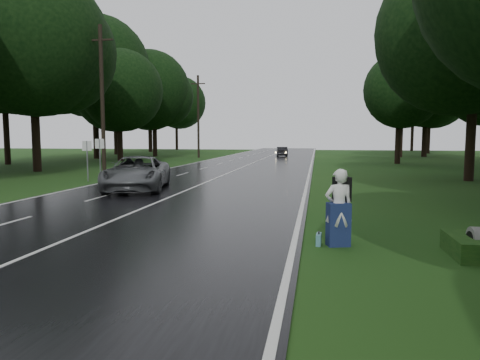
# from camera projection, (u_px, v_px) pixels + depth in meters

# --- Properties ---
(ground) EXTENTS (160.00, 160.00, 0.00)m
(ground) POSITION_uv_depth(u_px,v_px,m) (56.00, 246.00, 10.88)
(ground) COLOR #1C3F12
(ground) RESTS_ON ground
(road) EXTENTS (12.00, 140.00, 0.04)m
(road) POSITION_uv_depth(u_px,v_px,m) (224.00, 175.00, 30.48)
(road) COLOR black
(road) RESTS_ON ground
(lane_center) EXTENTS (0.12, 140.00, 0.01)m
(lane_center) POSITION_uv_depth(u_px,v_px,m) (224.00, 175.00, 30.48)
(lane_center) COLOR silver
(lane_center) RESTS_ON road
(grey_car) EXTENTS (4.04, 6.45, 1.66)m
(grey_car) POSITION_uv_depth(u_px,v_px,m) (137.00, 173.00, 21.91)
(grey_car) COLOR #525557
(grey_car) RESTS_ON road
(far_car) EXTENTS (1.81, 4.03, 1.28)m
(far_car) POSITION_uv_depth(u_px,v_px,m) (282.00, 152.00, 57.90)
(far_car) COLOR black
(far_car) RESTS_ON road
(hitchhiker) EXTENTS (0.80, 0.76, 1.91)m
(hitchhiker) POSITION_uv_depth(u_px,v_px,m) (339.00, 210.00, 10.79)
(hitchhiker) COLOR silver
(hitchhiker) RESTS_ON ground
(suitcase) EXTENTS (0.14, 0.41, 0.29)m
(suitcase) POSITION_uv_depth(u_px,v_px,m) (319.00, 239.00, 10.92)
(suitcase) COLOR teal
(suitcase) RESTS_ON ground
(utility_pole_mid) EXTENTS (1.80, 0.28, 10.33)m
(utility_pole_mid) POSITION_uv_depth(u_px,v_px,m) (105.00, 175.00, 31.14)
(utility_pole_mid) COLOR black
(utility_pole_mid) RESTS_ON ground
(utility_pole_far) EXTENTS (1.80, 0.28, 10.28)m
(utility_pole_far) POSITION_uv_depth(u_px,v_px,m) (199.00, 158.00, 55.82)
(utility_pole_far) COLOR black
(utility_pole_far) RESTS_ON ground
(road_sign_a) EXTENTS (0.58, 0.10, 2.42)m
(road_sign_a) POSITION_uv_depth(u_px,v_px,m) (88.00, 181.00, 26.38)
(road_sign_a) COLOR white
(road_sign_a) RESTS_ON ground
(road_sign_b) EXTENTS (0.61, 0.10, 2.54)m
(road_sign_b) POSITION_uv_depth(u_px,v_px,m) (101.00, 179.00, 27.92)
(road_sign_b) COLOR white
(road_sign_b) RESTS_ON ground
(tree_left_d) EXTENTS (10.54, 10.54, 16.47)m
(tree_left_d) POSITION_uv_depth(u_px,v_px,m) (38.00, 171.00, 33.85)
(tree_left_d) COLOR black
(tree_left_d) RESTS_ON ground
(tree_left_e) EXTENTS (8.30, 8.30, 12.96)m
(tree_left_e) POSITION_uv_depth(u_px,v_px,m) (120.00, 161.00, 48.97)
(tree_left_e) COLOR black
(tree_left_e) RESTS_ON ground
(tree_left_f) EXTENTS (9.47, 9.47, 14.80)m
(tree_left_f) POSITION_uv_depth(u_px,v_px,m) (155.00, 156.00, 59.65)
(tree_left_f) COLOR black
(tree_left_f) RESTS_ON ground
(tree_right_d) EXTENTS (9.71, 9.71, 15.17)m
(tree_right_d) POSITION_uv_depth(u_px,v_px,m) (468.00, 181.00, 26.70)
(tree_right_d) COLOR black
(tree_right_d) RESTS_ON ground
(tree_right_e) EXTENTS (8.31, 8.31, 12.99)m
(tree_right_e) POSITION_uv_depth(u_px,v_px,m) (397.00, 164.00, 43.39)
(tree_right_e) COLOR black
(tree_right_e) RESTS_ON ground
(tree_right_f) EXTENTS (9.85, 9.85, 15.39)m
(tree_right_f) POSITION_uv_depth(u_px,v_px,m) (400.00, 157.00, 57.25)
(tree_right_f) COLOR black
(tree_right_f) RESTS_ON ground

